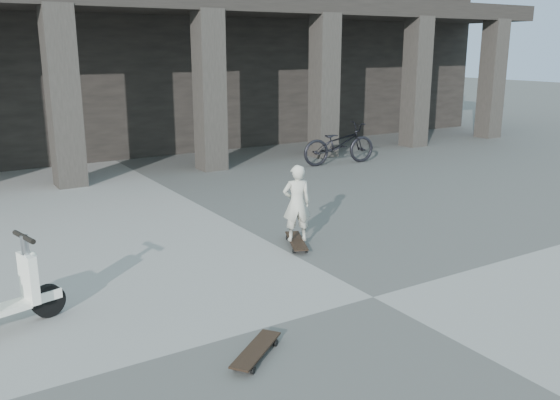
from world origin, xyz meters
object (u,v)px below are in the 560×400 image
bicycle (339,144)px  skateboard_spare (256,351)px  child (297,203)px  longboard (296,241)px

bicycle → skateboard_spare: bearing=145.2°
child → bicycle: size_ratio=0.58×
skateboard_spare → bicycle: 10.53m
longboard → child: bearing=-163.1°
skateboard_spare → bicycle: (7.03, 7.83, 0.48)m
longboard → bicycle: bearing=-18.8°
child → bicycle: child is taller
skateboard_spare → child: bearing=13.2°
bicycle → longboard: bearing=144.2°
longboard → child: child is taller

